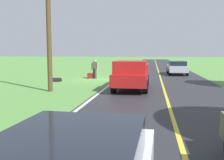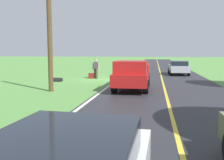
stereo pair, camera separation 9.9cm
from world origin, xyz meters
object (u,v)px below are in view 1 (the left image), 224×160
at_px(suitcase_carried, 90,76).
at_px(utility_pole_roadside, 49,27).
at_px(sedan_near_oncoming, 177,67).
at_px(pickup_truck_passing, 131,74).
at_px(hitchhiker_walking, 95,67).

xyz_separation_m(suitcase_carried, utility_pole_roadside, (0.57, 7.46, 3.54)).
bearing_deg(sedan_near_oncoming, suitcase_carried, 34.06).
bearing_deg(pickup_truck_passing, suitcase_carried, -55.21).
distance_m(pickup_truck_passing, utility_pole_roadside, 5.70).
xyz_separation_m(suitcase_carried, pickup_truck_passing, (-4.15, 5.97, 0.72)).
bearing_deg(hitchhiker_walking, sedan_near_oncoming, -145.00).
bearing_deg(pickup_truck_passing, hitchhiker_walking, -58.41).
height_order(hitchhiker_walking, pickup_truck_passing, pickup_truck_passing).
distance_m(hitchhiker_walking, suitcase_carried, 0.85).
bearing_deg(pickup_truck_passing, utility_pole_roadside, 17.56).
relative_size(suitcase_carried, utility_pole_roadside, 0.06).
height_order(suitcase_carried, sedan_near_oncoming, sedan_near_oncoming).
xyz_separation_m(sedan_near_oncoming, utility_pole_roadside, (8.55, 12.86, 3.03)).
height_order(hitchhiker_walking, sedan_near_oncoming, hitchhiker_walking).
distance_m(pickup_truck_passing, sedan_near_oncoming, 11.99).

